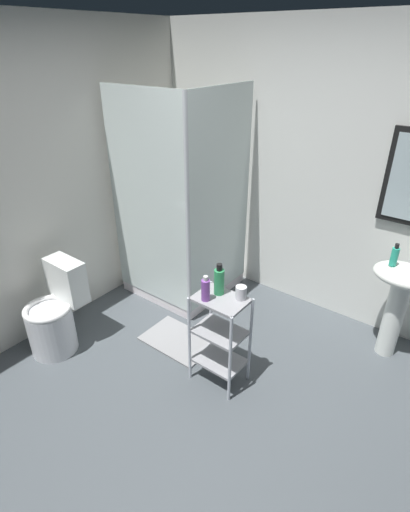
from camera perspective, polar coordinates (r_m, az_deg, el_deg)
The scene contains 12 objects.
ground_plane at distance 2.93m, azimuth -0.01°, elevation -23.54°, with size 4.20×4.20×0.02m, color #4A5156.
wall_back at distance 3.61m, azimuth 18.62°, elevation 10.12°, with size 4.20×0.14×2.50m.
wall_left at distance 3.44m, azimuth -25.46°, elevation 7.94°, with size 0.10×4.20×2.50m, color silver.
shower_stall at distance 3.93m, azimuth -2.99°, elevation 0.59°, with size 0.92×0.92×2.00m.
pedestal_sink at distance 3.43m, azimuth 26.09°, elevation -4.85°, with size 0.46×0.37×0.81m.
toilet at distance 3.52m, azimuth -20.62°, elevation -7.98°, with size 0.37×0.49×0.76m.
storage_cart at distance 2.93m, azimuth 2.14°, elevation -10.98°, with size 0.38×0.28×0.74m.
hand_soap_bottle at distance 3.28m, azimuth 25.47°, elevation 0.00°, with size 0.05×0.05×0.18m.
body_wash_bottle_green at distance 2.75m, azimuth 2.03°, elevation -3.58°, with size 0.07×0.07×0.24m.
conditioner_bottle_purple at distance 2.69m, azimuth 0.09°, elevation -4.82°, with size 0.06×0.06×0.19m.
rinse_cup at distance 2.73m, azimuth 5.16°, elevation -5.25°, with size 0.08×0.08×0.10m, color silver.
bath_mat at distance 3.54m, azimuth -3.87°, elevation -11.94°, with size 0.60×0.40×0.02m, color gray.
Camera 1 is at (1.10, -1.43, 2.30)m, focal length 27.98 mm.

